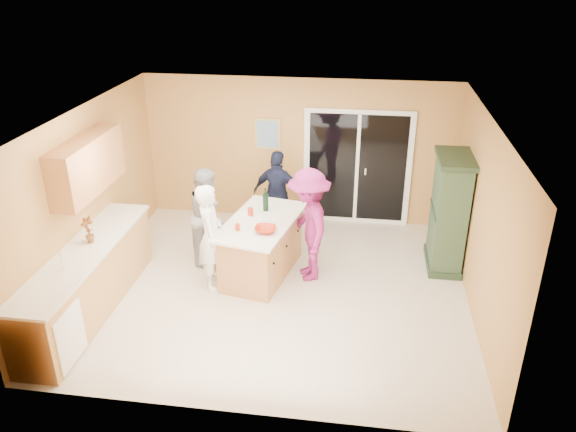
# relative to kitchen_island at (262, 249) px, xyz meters

# --- Properties ---
(floor) EXTENTS (5.50, 5.50, 0.00)m
(floor) POSITION_rel_kitchen_island_xyz_m (0.30, -0.41, -0.42)
(floor) COLOR beige
(floor) RESTS_ON ground
(ceiling) EXTENTS (5.50, 5.00, 0.10)m
(ceiling) POSITION_rel_kitchen_island_xyz_m (0.30, -0.41, 2.18)
(ceiling) COLOR silver
(ceiling) RESTS_ON wall_back
(wall_back) EXTENTS (5.50, 0.10, 2.60)m
(wall_back) POSITION_rel_kitchen_island_xyz_m (0.30, 2.09, 0.88)
(wall_back) COLOR #F1A963
(wall_back) RESTS_ON ground
(wall_front) EXTENTS (5.50, 0.10, 2.60)m
(wall_front) POSITION_rel_kitchen_island_xyz_m (0.30, -2.91, 0.88)
(wall_front) COLOR #F1A963
(wall_front) RESTS_ON ground
(wall_left) EXTENTS (0.10, 5.00, 2.60)m
(wall_left) POSITION_rel_kitchen_island_xyz_m (-2.45, -0.41, 0.88)
(wall_left) COLOR #F1A963
(wall_left) RESTS_ON ground
(wall_right) EXTENTS (0.10, 5.00, 2.60)m
(wall_right) POSITION_rel_kitchen_island_xyz_m (3.05, -0.41, 0.88)
(wall_right) COLOR #F1A963
(wall_right) RESTS_ON ground
(left_cabinet_run) EXTENTS (0.65, 3.05, 1.24)m
(left_cabinet_run) POSITION_rel_kitchen_island_xyz_m (-2.15, -1.46, 0.04)
(left_cabinet_run) COLOR tan
(left_cabinet_run) RESTS_ON floor
(upper_cabinets) EXTENTS (0.35, 1.60, 0.75)m
(upper_cabinets) POSITION_rel_kitchen_island_xyz_m (-2.28, -0.61, 1.45)
(upper_cabinets) COLOR tan
(upper_cabinets) RESTS_ON wall_left
(sliding_door) EXTENTS (1.90, 0.07, 2.10)m
(sliding_door) POSITION_rel_kitchen_island_xyz_m (1.35, 2.05, 0.63)
(sliding_door) COLOR white
(sliding_door) RESTS_ON floor
(framed_picture) EXTENTS (0.46, 0.04, 0.56)m
(framed_picture) POSITION_rel_kitchen_island_xyz_m (-0.25, 2.07, 1.18)
(framed_picture) COLOR tan
(framed_picture) RESTS_ON wall_back
(kitchen_island) EXTENTS (1.25, 1.87, 0.90)m
(kitchen_island) POSITION_rel_kitchen_island_xyz_m (0.00, 0.00, 0.00)
(kitchen_island) COLOR tan
(kitchen_island) RESTS_ON floor
(green_hutch) EXTENTS (0.52, 0.99, 1.82)m
(green_hutch) POSITION_rel_kitchen_island_xyz_m (2.79, 0.66, 0.46)
(green_hutch) COLOR #213522
(green_hutch) RESTS_ON floor
(woman_white) EXTENTS (0.52, 0.67, 1.61)m
(woman_white) POSITION_rel_kitchen_island_xyz_m (-0.65, -0.44, 0.38)
(woman_white) COLOR white
(woman_white) RESTS_ON floor
(woman_grey) EXTENTS (0.61, 0.77, 1.55)m
(woman_grey) POSITION_rel_kitchen_island_xyz_m (-0.90, 0.33, 0.35)
(woman_grey) COLOR #A3A3A5
(woman_grey) RESTS_ON floor
(woman_navy) EXTENTS (0.96, 0.57, 1.54)m
(woman_navy) POSITION_rel_kitchen_island_xyz_m (0.05, 1.33, 0.34)
(woman_navy) COLOR #1B1F3D
(woman_navy) RESTS_ON floor
(woman_magenta) EXTENTS (0.97, 1.27, 1.74)m
(woman_magenta) POSITION_rel_kitchen_island_xyz_m (0.71, 0.01, 0.44)
(woman_magenta) COLOR #9A2164
(woman_magenta) RESTS_ON floor
(serving_bowl) EXTENTS (0.31, 0.31, 0.07)m
(serving_bowl) POSITION_rel_kitchen_island_xyz_m (0.13, -0.36, 0.52)
(serving_bowl) COLOR #B12913
(serving_bowl) RESTS_ON kitchen_island
(tulip_vase) EXTENTS (0.24, 0.20, 0.39)m
(tulip_vase) POSITION_rel_kitchen_island_xyz_m (-2.15, -1.08, 0.71)
(tulip_vase) COLOR red
(tulip_vase) RESTS_ON left_cabinet_run
(tumbler_near) EXTENTS (0.07, 0.07, 0.10)m
(tumbler_near) POSITION_rel_kitchen_island_xyz_m (-0.27, -0.37, 0.53)
(tumbler_near) COLOR #B12913
(tumbler_near) RESTS_ON kitchen_island
(tumbler_far) EXTENTS (0.09, 0.09, 0.12)m
(tumbler_far) POSITION_rel_kitchen_island_xyz_m (-0.19, 0.14, 0.54)
(tumbler_far) COLOR #B12913
(tumbler_far) RESTS_ON kitchen_island
(wine_bottle) EXTENTS (0.09, 0.09, 0.37)m
(wine_bottle) POSITION_rel_kitchen_island_xyz_m (0.01, 0.36, 0.62)
(wine_bottle) COLOR black
(wine_bottle) RESTS_ON kitchen_island
(white_plate) EXTENTS (0.21, 0.21, 0.01)m
(white_plate) POSITION_rel_kitchen_island_xyz_m (-0.27, 0.14, 0.49)
(white_plate) COLOR white
(white_plate) RESTS_ON kitchen_island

